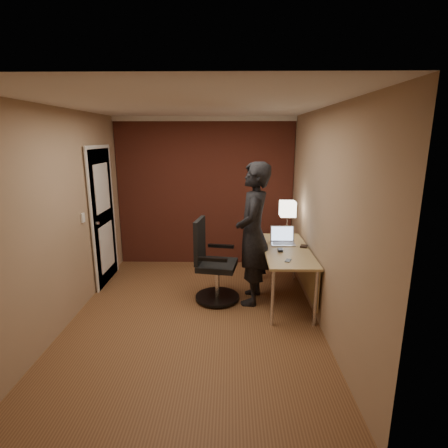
{
  "coord_description": "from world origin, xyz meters",
  "views": [
    {
      "loc": [
        0.43,
        -3.94,
        2.17
      ],
      "look_at": [
        0.35,
        0.55,
        1.05
      ],
      "focal_mm": 28.0,
      "sensor_mm": 36.0,
      "label": 1
    }
  ],
  "objects": [
    {
      "name": "phone",
      "position": [
        1.13,
        0.02,
        0.73
      ],
      "size": [
        0.1,
        0.13,
        0.01
      ],
      "primitive_type": "cube",
      "rotation": [
        0.0,
        0.0,
        -0.38
      ],
      "color": "black",
      "rests_on": "desk"
    },
    {
      "name": "wallet",
      "position": [
        1.43,
        0.57,
        0.74
      ],
      "size": [
        0.12,
        0.13,
        0.02
      ],
      "primitive_type": "cube",
      "rotation": [
        0.0,
        0.0,
        -0.36
      ],
      "color": "black",
      "rests_on": "desk"
    },
    {
      "name": "laptop",
      "position": [
        1.16,
        0.74,
        0.79
      ],
      "size": [
        0.33,
        0.26,
        0.23
      ],
      "color": "silver",
      "rests_on": "desk"
    },
    {
      "name": "person",
      "position": [
        0.73,
        0.46,
        0.94
      ],
      "size": [
        0.55,
        0.75,
        1.87
      ],
      "primitive_type": "imported",
      "rotation": [
        0.0,
        0.0,
        -1.73
      ],
      "color": "black",
      "rests_on": "ground"
    },
    {
      "name": "mouse",
      "position": [
        1.08,
        0.38,
        0.75
      ],
      "size": [
        0.06,
        0.1,
        0.03
      ],
      "primitive_type": "cube",
      "rotation": [
        0.0,
        0.0,
        -0.02
      ],
      "color": "black",
      "rests_on": "desk"
    },
    {
      "name": "desk_lamp",
      "position": [
        1.27,
        1.07,
        1.15
      ],
      "size": [
        0.22,
        0.22,
        0.54
      ],
      "color": "silver",
      "rests_on": "desk"
    },
    {
      "name": "desk",
      "position": [
        1.25,
        0.5,
        0.6
      ],
      "size": [
        0.6,
        1.5,
        0.73
      ],
      "color": "tan",
      "rests_on": "ground"
    },
    {
      "name": "room",
      "position": [
        -0.27,
        1.54,
        1.37
      ],
      "size": [
        4.0,
        4.0,
        4.0
      ],
      "color": "brown",
      "rests_on": "ground"
    },
    {
      "name": "office_chair",
      "position": [
        0.19,
        0.47,
        0.49
      ],
      "size": [
        0.6,
        0.66,
        1.1
      ],
      "color": "black",
      "rests_on": "ground"
    }
  ]
}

